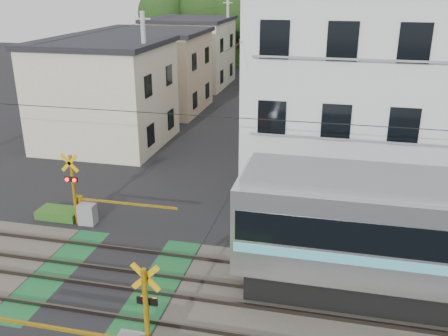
# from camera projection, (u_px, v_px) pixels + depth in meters

# --- Properties ---
(ground) EXTENTS (120.00, 120.00, 0.00)m
(ground) POSITION_uv_depth(u_px,v_px,m) (105.00, 278.00, 17.03)
(ground) COLOR black
(track_bed) EXTENTS (120.00, 120.00, 0.14)m
(track_bed) POSITION_uv_depth(u_px,v_px,m) (105.00, 277.00, 17.02)
(track_bed) COLOR #47423A
(track_bed) RESTS_ON ground
(crossing_signal_far) EXTENTS (4.74, 0.65, 3.09)m
(crossing_signal_far) POSITION_uv_depth(u_px,v_px,m) (86.00, 208.00, 20.66)
(crossing_signal_far) COLOR #E6A70C
(crossing_signal_far) RESTS_ON ground
(apartment_block) EXTENTS (10.20, 8.36, 9.30)m
(apartment_block) POSITION_uv_depth(u_px,v_px,m) (367.00, 97.00, 22.23)
(apartment_block) COLOR silver
(apartment_block) RESTS_ON ground
(houses_row) EXTENTS (22.07, 31.35, 6.80)m
(houses_row) POSITION_uv_depth(u_px,v_px,m) (250.00, 65.00, 39.45)
(houses_row) COLOR beige
(houses_row) RESTS_ON ground
(tree_hill) EXTENTS (40.00, 14.03, 11.87)m
(tree_hill) POSITION_uv_depth(u_px,v_px,m) (295.00, 15.00, 57.92)
(tree_hill) COLOR #1E3A13
(tree_hill) RESTS_ON ground
(catenary) EXTENTS (60.00, 5.04, 7.00)m
(catenary) POSITION_uv_depth(u_px,v_px,m) (286.00, 195.00, 14.48)
(catenary) COLOR #2D2D33
(catenary) RESTS_ON ground
(utility_poles) EXTENTS (7.90, 42.00, 8.00)m
(utility_poles) POSITION_uv_depth(u_px,v_px,m) (226.00, 59.00, 36.78)
(utility_poles) COLOR #A5A5A0
(utility_poles) RESTS_ON ground
(pedestrian) EXTENTS (0.74, 0.58, 1.81)m
(pedestrian) POSITION_uv_depth(u_px,v_px,m) (258.00, 82.00, 45.33)
(pedestrian) COLOR #282A32
(pedestrian) RESTS_ON ground
(weed_patches) EXTENTS (10.25, 8.80, 0.40)m
(weed_patches) POSITION_uv_depth(u_px,v_px,m) (153.00, 282.00, 16.51)
(weed_patches) COLOR #2D5E1E
(weed_patches) RESTS_ON ground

